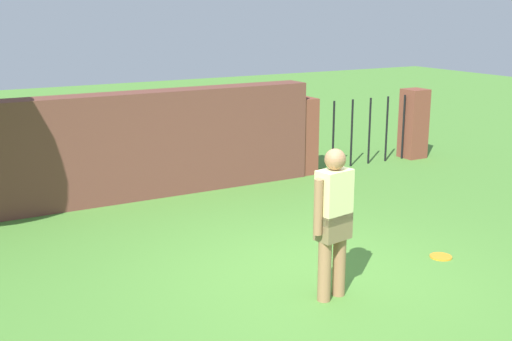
# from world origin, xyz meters

# --- Properties ---
(ground_plane) EXTENTS (40.00, 40.00, 0.00)m
(ground_plane) POSITION_xyz_m (0.00, 0.00, 0.00)
(ground_plane) COLOR #4C8433
(brick_wall) EXTENTS (7.84, 0.50, 1.71)m
(brick_wall) POSITION_xyz_m (-1.50, 4.16, 0.85)
(brick_wall) COLOR brown
(brick_wall) RESTS_ON ground
(person) EXTENTS (0.53, 0.28, 1.62)m
(person) POSITION_xyz_m (-0.15, -0.47, 0.90)
(person) COLOR #9E704C
(person) RESTS_ON ground
(fence_gate) EXTENTS (3.14, 0.44, 1.40)m
(fence_gate) POSITION_xyz_m (3.87, 4.16, 0.70)
(fence_gate) COLOR brown
(fence_gate) RESTS_ON ground
(frisbee_orange) EXTENTS (0.27, 0.27, 0.02)m
(frisbee_orange) POSITION_xyz_m (1.70, -0.20, 0.01)
(frisbee_orange) COLOR orange
(frisbee_orange) RESTS_ON ground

